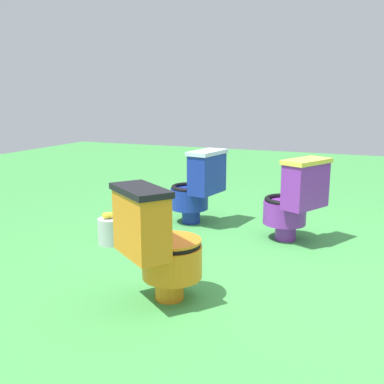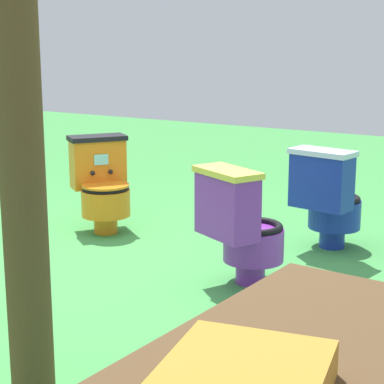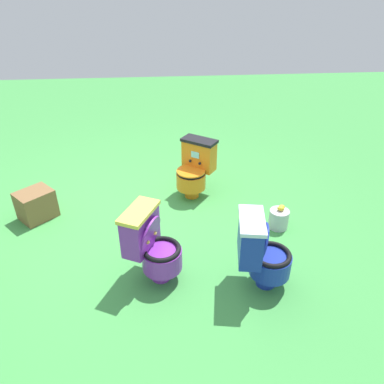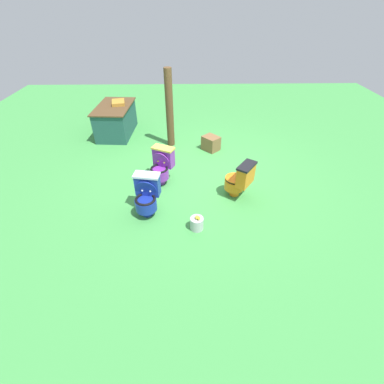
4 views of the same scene
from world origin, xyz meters
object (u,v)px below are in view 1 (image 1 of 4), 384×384
toilet_blue (197,186)px  toilet_purple (294,199)px  toilet_orange (159,244)px  lemon_bucket (111,230)px

toilet_blue → toilet_purple: bearing=-91.5°
toilet_orange → lemon_bucket: (-0.88, 0.81, -0.25)m
toilet_purple → lemon_bucket: 1.57m
toilet_blue → lemon_bucket: (-0.44, -0.84, -0.26)m
lemon_bucket → toilet_orange: bearing=-42.9°
toilet_orange → lemon_bucket: size_ratio=2.63×
toilet_blue → toilet_purple: size_ratio=1.00×
toilet_blue → lemon_bucket: 0.99m
toilet_blue → lemon_bucket: bearing=161.7°
lemon_bucket → toilet_blue: bearing=62.3°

